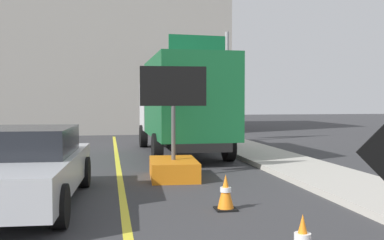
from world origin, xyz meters
name	(u,v)px	position (x,y,z in m)	size (l,w,h in m)	color
arrow_board_trailer	(173,158)	(1.28, 10.89, 0.48)	(1.60, 1.86, 2.70)	orange
box_truck	(182,104)	(2.27, 15.64, 1.78)	(2.58, 7.45, 3.26)	black
pickup_car	(24,166)	(-1.75, 8.64, 0.70)	(2.21, 4.94, 1.38)	silver
highway_guide_sign	(210,67)	(4.25, 19.91, 3.42)	(2.78, 0.34, 5.00)	gray
far_building_block	(88,59)	(-1.55, 30.06, 4.58)	(16.49, 9.93, 9.15)	gray
traffic_cone_mid_lane	(226,192)	(1.71, 7.60, 0.30)	(0.36, 0.36, 0.61)	black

